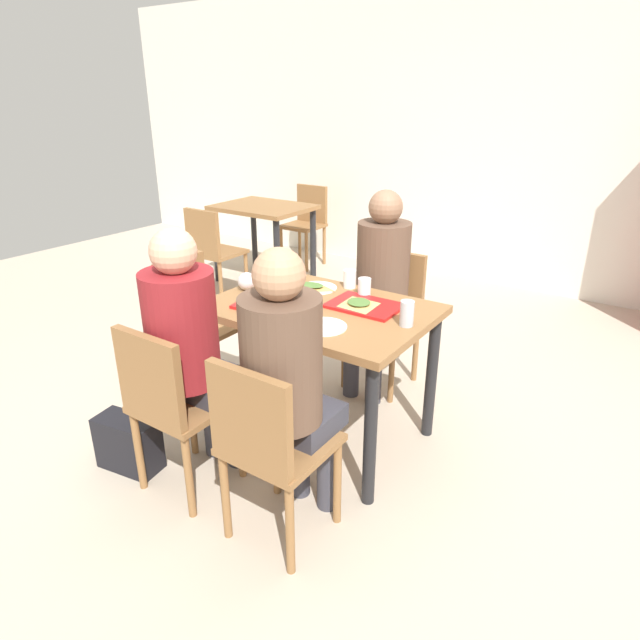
{
  "coord_description": "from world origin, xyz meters",
  "views": [
    {
      "loc": [
        1.46,
        -2.14,
        1.77
      ],
      "look_at": [
        0.0,
        0.0,
        0.69
      ],
      "focal_mm": 30.52,
      "sensor_mm": 36.0,
      "label": 1
    }
  ],
  "objects_px": {
    "handbag": "(129,443)",
    "paper_plate_near_edge": "(323,327)",
    "background_chair_near": "(212,248)",
    "paper_plate_center": "(317,288)",
    "foil_bundle": "(247,281)",
    "main_table": "(320,325)",
    "pizza_slice_b": "(359,303)",
    "chair_near_right": "(267,442)",
    "pizza_slice_a": "(278,301)",
    "person_far_side": "(380,278)",
    "plastic_cup_b": "(284,319)",
    "plastic_cup_a": "(350,279)",
    "background_chair_far": "(307,219)",
    "pizza_slice_c": "(311,286)",
    "chair_far_side": "(388,309)",
    "tray_red_near": "(273,305)",
    "person_in_brown_jacket": "(288,373)",
    "condiment_bottle": "(289,269)",
    "plastic_cup_c": "(260,278)",
    "person_in_red": "(189,339)",
    "plastic_cup_d": "(364,287)",
    "background_table": "(264,219)",
    "soda_can": "(407,313)",
    "chair_left_end": "(195,315)",
    "tray_red_far": "(365,306)"
  },
  "relations": [
    {
      "from": "handbag",
      "to": "paper_plate_near_edge",
      "type": "bearing_deg",
      "value": 35.9
    },
    {
      "from": "paper_plate_near_edge",
      "to": "background_chair_near",
      "type": "xyz_separation_m",
      "value": [
        -2.17,
        1.43,
        -0.27
      ]
    },
    {
      "from": "paper_plate_center",
      "to": "foil_bundle",
      "type": "bearing_deg",
      "value": -142.43
    },
    {
      "from": "main_table",
      "to": "pizza_slice_b",
      "type": "height_order",
      "value": "pizza_slice_b"
    },
    {
      "from": "chair_near_right",
      "to": "pizza_slice_a",
      "type": "height_order",
      "value": "chair_near_right"
    },
    {
      "from": "person_far_side",
      "to": "plastic_cup_b",
      "type": "height_order",
      "value": "person_far_side"
    },
    {
      "from": "plastic_cup_a",
      "to": "background_chair_far",
      "type": "xyz_separation_m",
      "value": [
        -1.97,
        2.34,
        -0.31
      ]
    },
    {
      "from": "pizza_slice_b",
      "to": "plastic_cup_a",
      "type": "height_order",
      "value": "plastic_cup_a"
    },
    {
      "from": "pizza_slice_c",
      "to": "handbag",
      "type": "height_order",
      "value": "pizza_slice_c"
    },
    {
      "from": "chair_far_side",
      "to": "person_far_side",
      "type": "distance_m",
      "value": 0.28
    },
    {
      "from": "main_table",
      "to": "pizza_slice_a",
      "type": "distance_m",
      "value": 0.25
    },
    {
      "from": "pizza_slice_a",
      "to": "pizza_slice_b",
      "type": "relative_size",
      "value": 1.0
    },
    {
      "from": "tray_red_near",
      "to": "plastic_cup_b",
      "type": "bearing_deg",
      "value": -41.4
    },
    {
      "from": "pizza_slice_b",
      "to": "pizza_slice_c",
      "type": "distance_m",
      "value": 0.38
    },
    {
      "from": "main_table",
      "to": "background_chair_near",
      "type": "xyz_separation_m",
      "value": [
        -2.0,
        1.21,
        -0.16
      ]
    },
    {
      "from": "person_in_brown_jacket",
      "to": "condiment_bottle",
      "type": "relative_size",
      "value": 7.92
    },
    {
      "from": "background_chair_near",
      "to": "background_chair_far",
      "type": "height_order",
      "value": "same"
    },
    {
      "from": "person_far_side",
      "to": "paper_plate_near_edge",
      "type": "distance_m",
      "value": 0.87
    },
    {
      "from": "background_chair_far",
      "to": "plastic_cup_b",
      "type": "bearing_deg",
      "value": -56.05
    },
    {
      "from": "background_chair_near",
      "to": "pizza_slice_b",
      "type": "bearing_deg",
      "value": -27.22
    },
    {
      "from": "pizza_slice_b",
      "to": "plastic_cup_c",
      "type": "height_order",
      "value": "plastic_cup_c"
    },
    {
      "from": "person_in_red",
      "to": "plastic_cup_d",
      "type": "bearing_deg",
      "value": 66.35
    },
    {
      "from": "chair_near_right",
      "to": "background_table",
      "type": "bearing_deg",
      "value": 129.95
    },
    {
      "from": "soda_can",
      "to": "chair_left_end",
      "type": "bearing_deg",
      "value": -179.2
    },
    {
      "from": "pizza_slice_c",
      "to": "plastic_cup_b",
      "type": "bearing_deg",
      "value": -67.12
    },
    {
      "from": "person_in_red",
      "to": "person_in_brown_jacket",
      "type": "relative_size",
      "value": 1.0
    },
    {
      "from": "plastic_cup_a",
      "to": "background_chair_near",
      "type": "height_order",
      "value": "plastic_cup_a"
    },
    {
      "from": "person_far_side",
      "to": "handbag",
      "type": "height_order",
      "value": "person_far_side"
    },
    {
      "from": "background_chair_near",
      "to": "paper_plate_center",
      "type": "bearing_deg",
      "value": -28.49
    },
    {
      "from": "chair_near_right",
      "to": "paper_plate_center",
      "type": "xyz_separation_m",
      "value": [
        -0.45,
        1.0,
        0.27
      ]
    },
    {
      "from": "pizza_slice_a",
      "to": "chair_far_side",
      "type": "bearing_deg",
      "value": 78.51
    },
    {
      "from": "pizza_slice_b",
      "to": "pizza_slice_c",
      "type": "bearing_deg",
      "value": 165.06
    },
    {
      "from": "chair_far_side",
      "to": "pizza_slice_a",
      "type": "relative_size",
      "value": 3.41
    },
    {
      "from": "paper_plate_center",
      "to": "pizza_slice_a",
      "type": "xyz_separation_m",
      "value": [
        -0.01,
        -0.33,
        0.02
      ]
    },
    {
      "from": "chair_far_side",
      "to": "condiment_bottle",
      "type": "relative_size",
      "value": 5.35
    },
    {
      "from": "paper_plate_center",
      "to": "paper_plate_near_edge",
      "type": "bearing_deg",
      "value": -52.28
    },
    {
      "from": "chair_near_right",
      "to": "soda_can",
      "type": "height_order",
      "value": "soda_can"
    },
    {
      "from": "main_table",
      "to": "pizza_slice_a",
      "type": "relative_size",
      "value": 4.46
    },
    {
      "from": "tray_red_far",
      "to": "background_table",
      "type": "height_order",
      "value": "tray_red_far"
    },
    {
      "from": "person_in_red",
      "to": "person_far_side",
      "type": "bearing_deg",
      "value": 77.63
    },
    {
      "from": "background_table",
      "to": "background_chair_far",
      "type": "bearing_deg",
      "value": 90.0
    },
    {
      "from": "person_in_brown_jacket",
      "to": "plastic_cup_d",
      "type": "distance_m",
      "value": 0.91
    },
    {
      "from": "tray_red_far",
      "to": "background_table",
      "type": "relative_size",
      "value": 0.4
    },
    {
      "from": "person_in_red",
      "to": "foil_bundle",
      "type": "bearing_deg",
      "value": 107.58
    },
    {
      "from": "paper_plate_near_edge",
      "to": "soda_can",
      "type": "relative_size",
      "value": 1.8
    },
    {
      "from": "tray_red_far",
      "to": "pizza_slice_a",
      "type": "bearing_deg",
      "value": -148.01
    },
    {
      "from": "chair_left_end",
      "to": "paper_plate_near_edge",
      "type": "relative_size",
      "value": 3.89
    },
    {
      "from": "pizza_slice_c",
      "to": "plastic_cup_d",
      "type": "xyz_separation_m",
      "value": [
        0.31,
        0.07,
        0.03
      ]
    },
    {
      "from": "chair_near_right",
      "to": "plastic_cup_d",
      "type": "height_order",
      "value": "plastic_cup_d"
    },
    {
      "from": "main_table",
      "to": "person_far_side",
      "type": "xyz_separation_m",
      "value": [
        -0.0,
        0.64,
        0.09
      ]
    }
  ]
}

